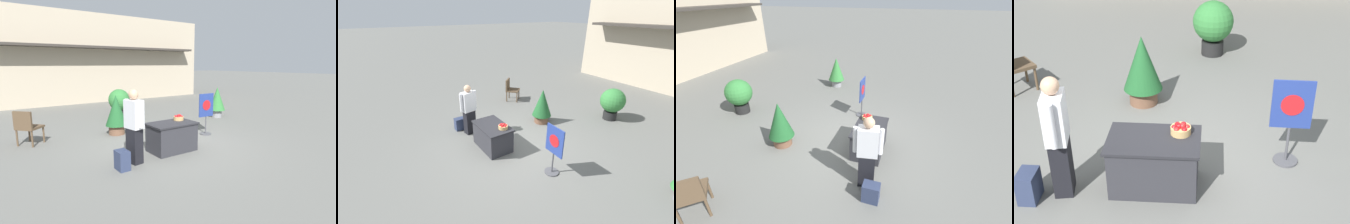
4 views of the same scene
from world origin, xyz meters
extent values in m
plane|color=slate|center=(0.00, 0.00, 0.00)|extent=(120.00, 120.00, 0.00)
cube|color=#2D2D33|center=(-0.28, -0.57, 0.35)|extent=(1.15, 0.73, 0.70)
cube|color=#242428|center=(-0.28, -0.57, 0.72)|extent=(1.22, 0.78, 0.04)
cylinder|color=tan|center=(0.06, -0.42, 0.79)|extent=(0.27, 0.27, 0.10)
sphere|color=red|center=(0.15, -0.41, 0.83)|extent=(0.08, 0.08, 0.08)
sphere|color=red|center=(0.10, -0.34, 0.83)|extent=(0.08, 0.08, 0.08)
sphere|color=#A30F14|center=(0.02, -0.35, 0.83)|extent=(0.08, 0.08, 0.08)
sphere|color=red|center=(-0.02, -0.42, 0.83)|extent=(0.08, 0.08, 0.08)
sphere|color=red|center=(0.01, -0.48, 0.83)|extent=(0.08, 0.08, 0.08)
sphere|color=#A30F14|center=(0.12, -0.48, 0.83)|extent=(0.08, 0.08, 0.08)
sphere|color=#A30F14|center=(0.05, -0.43, 0.86)|extent=(0.08, 0.08, 0.08)
sphere|color=red|center=(0.09, -0.43, 0.86)|extent=(0.08, 0.08, 0.08)
sphere|color=#A30F14|center=(0.04, -0.43, 0.86)|extent=(0.08, 0.08, 0.08)
cube|color=black|center=(-1.46, -0.77, 0.40)|extent=(0.29, 0.38, 0.81)
cube|color=silver|center=(-1.46, -0.77, 1.13)|extent=(0.33, 0.46, 0.64)
sphere|color=tan|center=(-1.46, -0.77, 1.57)|extent=(0.22, 0.22, 0.22)
cylinder|color=silver|center=(-1.50, -0.52, 1.15)|extent=(0.09, 0.09, 0.59)
cylinder|color=silver|center=(-1.42, -1.03, 1.15)|extent=(0.09, 0.09, 0.59)
cube|color=#2D3856|center=(-1.87, -0.97, 0.21)|extent=(0.24, 0.34, 0.42)
cylinder|color=#4C4C51|center=(1.56, 0.10, 0.01)|extent=(0.36, 0.36, 0.03)
cylinder|color=#4C4C51|center=(1.56, 0.10, 0.31)|extent=(0.04, 0.04, 0.55)
cube|color=navy|center=(1.56, 0.10, 0.94)|extent=(0.57, 0.05, 0.73)
cylinder|color=red|center=(1.56, 0.08, 0.94)|extent=(0.32, 0.01, 0.32)
cylinder|color=brown|center=(-3.17, 2.48, 0.23)|extent=(0.05, 0.05, 0.46)
cylinder|color=brown|center=(-2.84, 2.14, 0.23)|extent=(0.05, 0.05, 0.46)
cylinder|color=brown|center=(-3.51, 2.16, 0.23)|extent=(0.05, 0.05, 0.46)
cylinder|color=brown|center=(-3.19, 1.81, 0.23)|extent=(0.05, 0.05, 0.46)
cube|color=brown|center=(-3.18, 2.15, 0.49)|extent=(0.78, 0.78, 0.06)
cube|color=brown|center=(-3.35, 1.98, 0.75)|extent=(0.42, 0.44, 0.46)
cylinder|color=brown|center=(-0.76, 1.76, 0.15)|extent=(0.50, 0.50, 0.29)
cone|color=#1E5628|center=(-0.76, 1.76, 0.78)|extent=(0.69, 0.69, 0.97)
cylinder|color=black|center=(0.45, 4.14, 0.16)|extent=(0.48, 0.48, 0.31)
sphere|color=#337A38|center=(0.45, 4.14, 0.75)|extent=(0.88, 0.88, 0.88)
camera|label=1|loc=(-4.13, -5.84, 2.23)|focal=28.00mm
camera|label=2|loc=(4.80, -3.38, 3.79)|focal=24.00mm
camera|label=3|loc=(-5.07, -1.48, 3.75)|focal=24.00mm
camera|label=4|loc=(0.43, -5.61, 4.01)|focal=50.00mm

